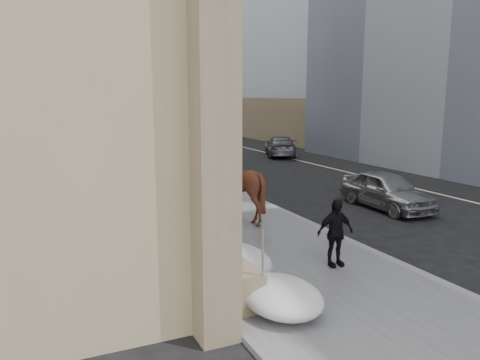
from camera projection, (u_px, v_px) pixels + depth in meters
name	position (u px, v px, depth m)	size (l,w,h in m)	color
ground	(291.00, 271.00, 11.48)	(140.00, 140.00, 0.00)	black
sidewalk	(175.00, 192.00, 20.44)	(5.00, 80.00, 0.12)	#515254
curb	(230.00, 188.00, 21.50)	(0.24, 80.00, 0.12)	slate
lane_line	(367.00, 177.00, 24.69)	(0.15, 70.00, 0.01)	#BFB78C
limestone_building	(27.00, 9.00, 25.69)	(6.10, 44.00, 18.00)	tan
far_podium	(440.00, 136.00, 26.35)	(2.00, 80.00, 4.00)	#76624C
bg_building_mid	(97.00, 24.00, 64.44)	(30.00, 12.00, 28.00)	slate
bg_building_far	(21.00, 57.00, 71.89)	(24.00, 12.00, 20.00)	gray
streetlight_mid	(202.00, 89.00, 24.33)	(1.71, 0.24, 8.00)	#2D2D30
streetlight_far	(128.00, 92.00, 42.28)	(1.71, 0.24, 8.00)	#2D2D30
traffic_signal	(153.00, 99.00, 31.35)	(4.10, 0.22, 6.00)	#2D2D30
snow_bank	(153.00, 194.00, 18.10)	(1.70, 18.10, 0.76)	silver
mounted_horse_left	(189.00, 187.00, 16.15)	(1.16, 2.24, 2.58)	#523818
mounted_horse_right	(233.00, 183.00, 15.54)	(2.38, 2.54, 2.82)	#411E12
pedestrian	(335.00, 233.00, 11.35)	(0.98, 0.41, 1.67)	black
car_silver	(387.00, 190.00, 17.67)	(1.68, 4.17, 1.42)	#95979C
car_grey	(280.00, 146.00, 33.13)	(1.97, 4.84, 1.41)	#55575C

